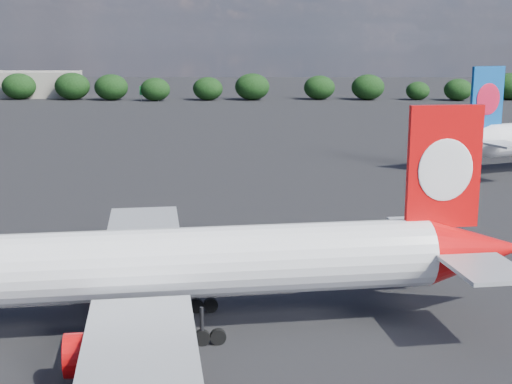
{
  "coord_description": "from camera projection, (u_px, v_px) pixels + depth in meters",
  "views": [
    {
      "loc": [
        16.69,
        -36.7,
        18.57
      ],
      "look_at": [
        16.0,
        12.0,
        8.0
      ],
      "focal_mm": 50.0,
      "sensor_mm": 36.0,
      "label": 1
    }
  ],
  "objects": [
    {
      "name": "terminal_building",
      "position": [
        11.0,
        84.0,
        227.7
      ],
      "size": [
        42.0,
        16.0,
        8.0
      ],
      "color": "gray",
      "rests_on": "ground"
    },
    {
      "name": "qantas_airliner",
      "position": [
        194.0,
        264.0,
        45.6
      ],
      "size": [
        43.89,
        41.88,
        14.33
      ],
      "color": "white",
      "rests_on": "ground"
    },
    {
      "name": "highway_sign",
      "position": [
        150.0,
        91.0,
        211.59
      ],
      "size": [
        6.0,
        0.3,
        4.5
      ],
      "color": "#136225",
      "rests_on": "ground"
    },
    {
      "name": "horizon_treeline",
      "position": [
        230.0,
        87.0,
        216.1
      ],
      "size": [
        207.98,
        13.49,
        8.22
      ],
      "color": "black",
      "rests_on": "ground"
    },
    {
      "name": "ground",
      "position": [
        146.0,
        175.0,
        98.66
      ],
      "size": [
        500.0,
        500.0,
        0.0
      ],
      "primitive_type": "plane",
      "color": "black",
      "rests_on": "ground"
    },
    {
      "name": "billboard_yellow",
      "position": [
        251.0,
        87.0,
        216.88
      ],
      "size": [
        5.0,
        0.3,
        5.5
      ],
      "color": "yellow",
      "rests_on": "ground"
    }
  ]
}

